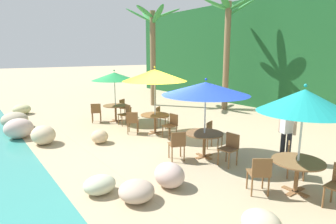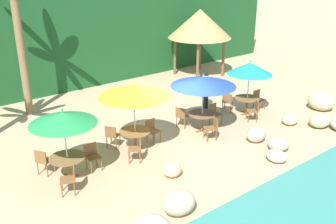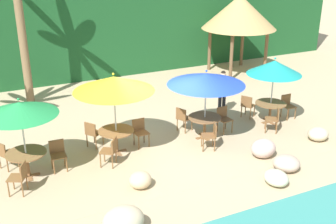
# 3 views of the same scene
# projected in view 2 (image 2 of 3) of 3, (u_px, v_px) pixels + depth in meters

# --- Properties ---
(ground_plane) EXTENTS (120.00, 120.00, 0.00)m
(ground_plane) POSITION_uv_depth(u_px,v_px,m) (170.00, 142.00, 14.30)
(ground_plane) COLOR tan
(terrace_deck) EXTENTS (18.00, 5.20, 0.01)m
(terrace_deck) POSITION_uv_depth(u_px,v_px,m) (170.00, 142.00, 14.30)
(terrace_deck) COLOR tan
(terrace_deck) RESTS_ON ground
(foliage_backdrop) EXTENTS (28.00, 2.40, 6.00)m
(foliage_backdrop) POSITION_uv_depth(u_px,v_px,m) (61.00, 29.00, 19.77)
(foliage_backdrop) COLOR #194C23
(foliage_backdrop) RESTS_ON ground
(rock_seawall) EXTENTS (16.61, 3.55, 0.81)m
(rock_seawall) POSITION_uv_depth(u_px,v_px,m) (250.00, 156.00, 12.62)
(rock_seawall) COLOR #B0B685
(rock_seawall) RESTS_ON ground
(umbrella_green) EXTENTS (1.99, 1.99, 2.32)m
(umbrella_green) POSITION_uv_depth(u_px,v_px,m) (63.00, 118.00, 11.17)
(umbrella_green) COLOR silver
(umbrella_green) RESTS_ON ground
(dining_table_green) EXTENTS (1.10, 1.10, 0.74)m
(dining_table_green) POSITION_uv_depth(u_px,v_px,m) (68.00, 161.00, 11.69)
(dining_table_green) COLOR brown
(dining_table_green) RESTS_ON ground
(chair_green_seaward) EXTENTS (0.43, 0.44, 0.87)m
(chair_green_seaward) POSITION_uv_depth(u_px,v_px,m) (92.00, 155.00, 12.26)
(chair_green_seaward) COLOR brown
(chair_green_seaward) RESTS_ON ground
(chair_green_inland) EXTENTS (0.58, 0.58, 0.87)m
(chair_green_inland) POSITION_uv_depth(u_px,v_px,m) (43.00, 160.00, 11.94)
(chair_green_inland) COLOR brown
(chair_green_inland) RESTS_ON ground
(chair_green_left) EXTENTS (0.57, 0.56, 0.87)m
(chair_green_left) POSITION_uv_depth(u_px,v_px,m) (71.00, 178.00, 10.98)
(chair_green_left) COLOR brown
(chair_green_left) RESTS_ON ground
(umbrella_yellow) EXTENTS (2.41, 2.41, 2.56)m
(umbrella_yellow) POSITION_uv_depth(u_px,v_px,m) (134.00, 90.00, 12.90)
(umbrella_yellow) COLOR silver
(umbrella_yellow) RESTS_ON ground
(dining_table_yellow) EXTENTS (1.10, 1.10, 0.74)m
(dining_table_yellow) POSITION_uv_depth(u_px,v_px,m) (135.00, 134.00, 13.49)
(dining_table_yellow) COLOR brown
(dining_table_yellow) RESTS_ON ground
(chair_yellow_seaward) EXTENTS (0.45, 0.46, 0.87)m
(chair_yellow_seaward) POSITION_uv_depth(u_px,v_px,m) (152.00, 129.00, 14.13)
(chair_yellow_seaward) COLOR brown
(chair_yellow_seaward) RESTS_ON ground
(chair_yellow_inland) EXTENTS (0.59, 0.59, 0.87)m
(chair_yellow_inland) POSITION_uv_depth(u_px,v_px,m) (112.00, 135.00, 13.68)
(chair_yellow_inland) COLOR brown
(chair_yellow_inland) RESTS_ON ground
(chair_yellow_left) EXTENTS (0.59, 0.59, 0.87)m
(chair_yellow_left) POSITION_uv_depth(u_px,v_px,m) (137.00, 148.00, 12.74)
(chair_yellow_left) COLOR brown
(chair_yellow_left) RESTS_ON ground
(umbrella_blue) EXTENTS (2.50, 2.50, 2.34)m
(umbrella_blue) POSITION_uv_depth(u_px,v_px,m) (203.00, 81.00, 14.50)
(umbrella_blue) COLOR silver
(umbrella_blue) RESTS_ON ground
(dining_table_blue) EXTENTS (1.10, 1.10, 0.74)m
(dining_table_blue) POSITION_uv_depth(u_px,v_px,m) (202.00, 116.00, 15.03)
(dining_table_blue) COLOR brown
(dining_table_blue) RESTS_ON ground
(chair_blue_seaward) EXTENTS (0.46, 0.46, 0.87)m
(chair_blue_seaward) POSITION_uv_depth(u_px,v_px,m) (214.00, 113.00, 15.67)
(chair_blue_seaward) COLOR brown
(chair_blue_seaward) RESTS_ON ground
(chair_blue_inland) EXTENTS (0.56, 0.55, 0.87)m
(chair_blue_inland) POSITION_uv_depth(u_px,v_px,m) (182.00, 116.00, 15.37)
(chair_blue_inland) COLOR brown
(chair_blue_inland) RESTS_ON ground
(chair_blue_left) EXTENTS (0.55, 0.55, 0.87)m
(chair_blue_left) POSITION_uv_depth(u_px,v_px,m) (212.00, 127.00, 14.33)
(chair_blue_left) COLOR brown
(chair_blue_left) RESTS_ON ground
(umbrella_teal) EXTENTS (1.90, 1.90, 2.41)m
(umbrella_teal) POSITION_uv_depth(u_px,v_px,m) (250.00, 68.00, 16.20)
(umbrella_teal) COLOR silver
(umbrella_teal) RESTS_ON ground
(dining_table_teal) EXTENTS (1.10, 1.10, 0.74)m
(dining_table_teal) POSITION_uv_depth(u_px,v_px,m) (247.00, 101.00, 16.72)
(dining_table_teal) COLOR brown
(dining_table_teal) RESTS_ON ground
(chair_teal_seaward) EXTENTS (0.42, 0.43, 0.87)m
(chair_teal_seaward) POSITION_uv_depth(u_px,v_px,m) (258.00, 98.00, 17.32)
(chair_teal_seaward) COLOR brown
(chair_teal_seaward) RESTS_ON ground
(chair_teal_inland) EXTENTS (0.58, 0.58, 0.87)m
(chair_teal_inland) POSITION_uv_depth(u_px,v_px,m) (227.00, 101.00, 16.97)
(chair_teal_inland) COLOR brown
(chair_teal_inland) RESTS_ON ground
(chair_teal_left) EXTENTS (0.59, 0.59, 0.87)m
(chair_teal_left) POSITION_uv_depth(u_px,v_px,m) (254.00, 110.00, 15.98)
(chair_teal_left) COLOR brown
(chair_teal_left) RESTS_ON ground
(palm_tree_second) EXTENTS (2.81, 2.58, 5.79)m
(palm_tree_second) POSITION_uv_depth(u_px,v_px,m) (18.00, 25.00, 15.51)
(palm_tree_second) COLOR brown
(palm_tree_second) RESTS_ON ground
(palapa_hut) EXTENTS (3.60, 3.60, 3.79)m
(palapa_hut) POSITION_uv_depth(u_px,v_px,m) (200.00, 24.00, 21.58)
(palapa_hut) COLOR brown
(palapa_hut) RESTS_ON ground
(waiter_in_white) EXTENTS (0.52, 0.38, 1.70)m
(waiter_in_white) POSITION_uv_depth(u_px,v_px,m) (206.00, 89.00, 16.97)
(waiter_in_white) COLOR #232328
(waiter_in_white) RESTS_ON ground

